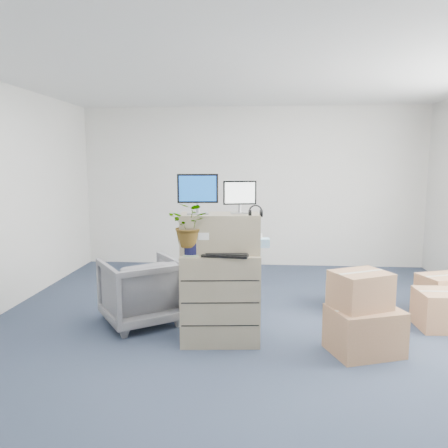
# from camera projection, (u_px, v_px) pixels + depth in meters

# --- Properties ---
(ground) EXTENTS (7.00, 7.00, 0.00)m
(ground) POSITION_uv_depth(u_px,v_px,m) (246.00, 343.00, 4.46)
(ground) COLOR #282F48
(ground) RESTS_ON ground
(wall_back) EXTENTS (6.00, 0.02, 2.80)m
(wall_back) POSITION_uv_depth(u_px,v_px,m) (252.00, 187.00, 7.73)
(wall_back) COLOR silver
(wall_back) RESTS_ON ground
(filing_cabinet_lower) EXTENTS (0.83, 0.56, 0.92)m
(filing_cabinet_lower) POSITION_uv_depth(u_px,v_px,m) (220.00, 297.00, 4.48)
(filing_cabinet_lower) COLOR gray
(filing_cabinet_lower) RESTS_ON ground
(filing_cabinet_upper) EXTENTS (0.83, 0.47, 0.40)m
(filing_cabinet_upper) POSITION_uv_depth(u_px,v_px,m) (220.00, 233.00, 4.43)
(filing_cabinet_upper) COLOR gray
(filing_cabinet_upper) RESTS_ON filing_cabinet_lower
(monitor_left) EXTENTS (0.41, 0.18, 0.40)m
(monitor_left) POSITION_uv_depth(u_px,v_px,m) (198.00, 192.00, 4.33)
(monitor_left) COLOR #99999E
(monitor_left) RESTS_ON filing_cabinet_upper
(monitor_right) EXTENTS (0.33, 0.16, 0.33)m
(monitor_right) POSITION_uv_depth(u_px,v_px,m) (240.00, 195.00, 4.38)
(monitor_right) COLOR #99999E
(monitor_right) RESTS_ON filing_cabinet_upper
(headphones) EXTENTS (0.14, 0.03, 0.13)m
(headphones) POSITION_uv_depth(u_px,v_px,m) (256.00, 212.00, 4.26)
(headphones) COLOR black
(headphones) RESTS_ON filing_cabinet_upper
(keyboard) EXTENTS (0.47, 0.24, 0.02)m
(keyboard) POSITION_uv_depth(u_px,v_px,m) (225.00, 255.00, 4.26)
(keyboard) COLOR black
(keyboard) RESTS_ON filing_cabinet_lower
(mouse) EXTENTS (0.08, 0.06, 0.03)m
(mouse) POSITION_uv_depth(u_px,v_px,m) (254.00, 254.00, 4.29)
(mouse) COLOR silver
(mouse) RESTS_ON filing_cabinet_lower
(water_bottle) EXTENTS (0.06, 0.06, 0.23)m
(water_bottle) POSITION_uv_depth(u_px,v_px,m) (230.00, 240.00, 4.48)
(water_bottle) COLOR gray
(water_bottle) RESTS_ON filing_cabinet_lower
(phone_dock) EXTENTS (0.06, 0.05, 0.13)m
(phone_dock) POSITION_uv_depth(u_px,v_px,m) (218.00, 248.00, 4.46)
(phone_dock) COLOR silver
(phone_dock) RESTS_ON filing_cabinet_lower
(external_drive) EXTENTS (0.18, 0.14, 0.05)m
(external_drive) POSITION_uv_depth(u_px,v_px,m) (249.00, 248.00, 4.53)
(external_drive) COLOR black
(external_drive) RESTS_ON filing_cabinet_lower
(tissue_box) EXTENTS (0.24, 0.13, 0.09)m
(tissue_box) POSITION_uv_depth(u_px,v_px,m) (258.00, 243.00, 4.47)
(tissue_box) COLOR #419ADF
(tissue_box) RESTS_ON external_drive
(potted_plant) EXTENTS (0.50, 0.53, 0.43)m
(potted_plant) POSITION_uv_depth(u_px,v_px,m) (191.00, 231.00, 4.28)
(potted_plant) COLOR #8CA585
(potted_plant) RESTS_ON filing_cabinet_lower
(office_chair) EXTENTS (1.09, 1.08, 0.83)m
(office_chair) POSITION_uv_depth(u_px,v_px,m) (141.00, 288.00, 4.99)
(office_chair) COLOR slate
(office_chair) RESTS_ON ground
(cardboard_boxes) EXTENTS (2.06, 2.00, 0.80)m
(cardboard_boxes) POSITION_uv_depth(u_px,v_px,m) (396.00, 304.00, 4.88)
(cardboard_boxes) COLOR #9D714C
(cardboard_boxes) RESTS_ON ground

